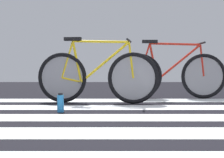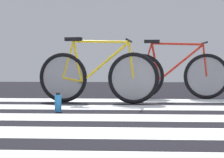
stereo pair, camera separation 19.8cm
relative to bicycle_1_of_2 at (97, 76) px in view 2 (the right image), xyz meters
The scene contains 5 objects.
ground 2.10m from the bicycle_1_of_2, 66.99° to the right, with size 18.00×14.00×0.02m.
crosswalk_markings 2.21m from the bicycle_1_of_2, 65.50° to the right, with size 5.34×5.01×0.00m.
bicycle_1_of_2 is the anchor object (origin of this frame).
bicycle_2_of_2 1.30m from the bicycle_1_of_2, 27.00° to the left, with size 1.74×0.52×0.93m.
water_bottle 0.96m from the bicycle_1_of_2, 114.46° to the right, with size 0.08×0.08×0.22m.
Camera 2 is at (-0.39, -2.68, 0.59)m, focal length 52.15 mm.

